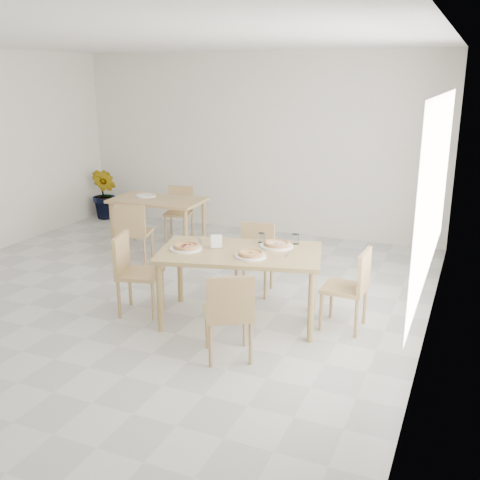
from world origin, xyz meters
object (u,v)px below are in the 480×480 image
at_px(chair_south, 229,310).
at_px(chair_west, 132,268).
at_px(tumbler_b, 261,238).
at_px(second_table, 158,206).
at_px(pizza_mushroom, 277,244).
at_px(main_table, 240,258).
at_px(pizza_pepperoni, 186,246).
at_px(potted_plant, 105,194).
at_px(chair_north, 256,253).
at_px(chair_back_s, 133,229).
at_px(pizza_margherita, 251,253).
at_px(chair_back_n, 180,208).
at_px(plate_margherita, 251,256).
at_px(chair_east, 352,284).
at_px(plate_pepperoni, 186,248).
at_px(napkin_holder, 216,242).
at_px(plate_mushroom, 277,246).
at_px(tumbler_a, 295,239).
at_px(plate_empty, 146,196).

height_order(chair_south, chair_west, chair_west).
relative_size(tumbler_b, second_table, 0.07).
bearing_deg(pizza_mushroom, main_table, -134.92).
bearing_deg(pizza_pepperoni, potted_plant, 136.47).
xyz_separation_m(chair_north, chair_back_s, (-1.85, 0.24, 0.02)).
relative_size(pizza_margherita, chair_back_n, 0.35).
distance_m(chair_west, plate_margherita, 1.32).
distance_m(chair_east, chair_back_n, 3.88).
bearing_deg(plate_pepperoni, plate_margherita, 2.81).
height_order(main_table, pizza_mushroom, pizza_mushroom).
bearing_deg(chair_west, pizza_pepperoni, -96.37).
height_order(plate_margherita, napkin_holder, napkin_holder).
bearing_deg(tumbler_b, plate_mushroom, -23.41).
bearing_deg(chair_north, tumbler_a, -41.29).
height_order(tumbler_b, napkin_holder, napkin_holder).
bearing_deg(napkin_holder, chair_back_n, 93.83).
xyz_separation_m(plate_margherita, plate_empty, (-2.47, 2.01, 0.00)).
bearing_deg(plate_empty, pizza_margherita, -39.20).
bearing_deg(second_table, plate_margherita, -43.42).
height_order(chair_north, plate_margherita, chair_north).
relative_size(plate_margherita, second_table, 0.23).
bearing_deg(pizza_mushroom, chair_back_s, 160.79).
distance_m(chair_south, chair_east, 1.36).
bearing_deg(pizza_mushroom, plate_mushroom, 0.00).
bearing_deg(plate_mushroom, main_table, -134.92).
height_order(plate_margherita, potted_plant, potted_plant).
height_order(plate_mushroom, second_table, plate_mushroom).
xyz_separation_m(chair_north, chair_back_n, (-1.92, 1.63, -0.00)).
xyz_separation_m(pizza_mushroom, tumbler_b, (-0.20, 0.09, 0.02)).
distance_m(chair_west, plate_mushroom, 1.53).
bearing_deg(plate_empty, chair_back_n, 69.60).
relative_size(plate_mushroom, plate_empty, 1.16).
relative_size(plate_margherita, tumbler_a, 3.01).
distance_m(chair_west, tumbler_a, 1.74).
height_order(pizza_mushroom, plate_empty, pizza_mushroom).
xyz_separation_m(chair_south, tumbler_a, (0.18, 1.28, 0.32)).
height_order(chair_north, plate_mushroom, chair_north).
height_order(chair_east, plate_margherita, chair_east).
relative_size(napkin_holder, chair_back_s, 0.17).
bearing_deg(chair_back_s, napkin_holder, 131.94).
bearing_deg(tumbler_b, second_table, 146.26).
distance_m(chair_west, pizza_mushroom, 1.53).
relative_size(pizza_margherita, plate_empty, 0.93).
height_order(second_table, chair_back_s, chair_back_s).
distance_m(pizza_pepperoni, tumbler_a, 1.14).
relative_size(tumbler_b, napkin_holder, 0.70).
bearing_deg(chair_east, plate_margherita, -66.25).
height_order(main_table, plate_margherita, plate_margherita).
bearing_deg(napkin_holder, chair_east, -21.78).
xyz_separation_m(plate_mushroom, tumbler_a, (0.15, 0.17, 0.04)).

